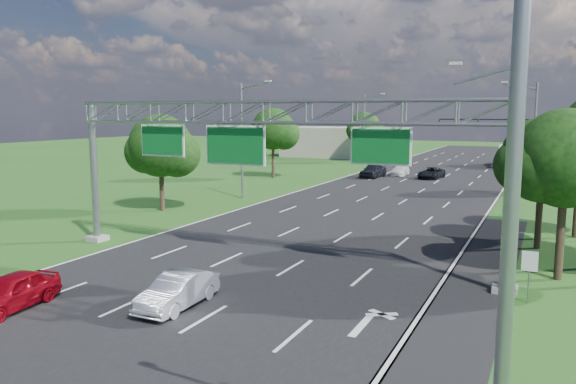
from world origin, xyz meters
The scene contains 21 objects.
ground centered at (0.00, 30.00, 0.00)m, with size 220.00×220.00×0.00m, color #235519.
road centered at (0.00, 30.00, 0.00)m, with size 18.00×180.00×0.02m, color black.
road_flare centered at (10.20, 14.00, 0.00)m, with size 3.00×30.00×0.02m, color black.
sign_gantry centered at (0.33, 12.00, 6.89)m, with size 23.50×1.00×9.56m.
regulatory_sign centered at (12.40, 10.98, 1.51)m, with size 0.60×0.08×2.10m.
traffic_signal centered at (7.48, 65.00, 5.17)m, with size 12.21×0.24×7.00m.
streetlight_l_near centered at (-11.30, 30.00, 5.58)m, with size 2.97×0.22×10.16m.
streetlight_l_far centered at (-11.30, 65.00, 5.58)m, with size 2.97×0.22×10.16m.
streetlight_r_mid centered at (11.30, 40.00, 5.58)m, with size 2.97×0.22×10.16m.
streetlight_r_near centered at (12.30, -5.00, 5.58)m, with size 2.97×0.22×10.16m.
tree_verge_la centered at (-13.92, 22.04, 4.76)m, with size 5.76×4.80×7.40m.
tree_verge_lb centered at (-15.92, 45.04, 5.41)m, with size 5.76×4.80×8.06m.
tree_verge_lc centered at (-12.92, 70.04, 4.98)m, with size 5.76×4.80×7.62m.
tree_verge_re centered at (14.08, 78.04, 5.20)m, with size 5.76×4.80×7.84m.
building_left centered at (-22.00, 78.00, 2.50)m, with size 14.00×10.00×5.00m, color #A49A89.
red_coupe centered at (-5.48, 1.76, 0.70)m, with size 1.65×4.10×1.40m, color #980713.
silver_sedan centered at (0.15, 4.68, 0.66)m, with size 1.40×4.03×1.33m, color silver.
car_queue_a centered at (-3.38, 53.88, 0.60)m, with size 1.67×4.12×1.19m, color white.
car_queue_b centered at (0.61, 52.26, 0.63)m, with size 2.09×4.53×1.26m, color black.
car_queue_c centered at (-5.72, 50.42, 0.81)m, with size 1.91×4.75×1.62m, color black.
box_truck centered at (7.55, 71.34, 1.44)m, with size 2.45×7.99×3.01m.
Camera 1 is at (12.91, -12.43, 7.48)m, focal length 35.00 mm.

